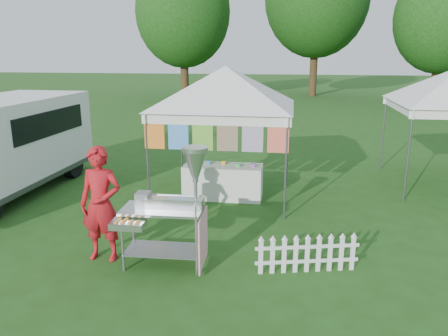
# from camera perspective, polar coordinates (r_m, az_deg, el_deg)

# --- Properties ---
(ground) EXTENTS (120.00, 120.00, 0.00)m
(ground) POSITION_cam_1_polar(r_m,az_deg,el_deg) (7.29, -4.01, -12.00)
(ground) COLOR #224B15
(ground) RESTS_ON ground
(canopy_main) EXTENTS (4.24, 4.24, 3.45)m
(canopy_main) POSITION_cam_1_polar(r_m,az_deg,el_deg) (9.94, 0.21, 13.16)
(canopy_main) COLOR #59595E
(canopy_main) RESTS_ON ground
(tree_left) EXTENTS (6.40, 6.40, 9.53)m
(tree_left) POSITION_cam_1_polar(r_m,az_deg,el_deg) (31.34, -5.35, 19.57)
(tree_left) COLOR #342512
(tree_left) RESTS_ON ground
(tree_right) EXTENTS (5.60, 5.60, 8.42)m
(tree_right) POSITION_cam_1_polar(r_m,az_deg,el_deg) (29.64, 26.75, 17.11)
(tree_right) COLOR #342512
(tree_right) RESTS_ON ground
(donut_cart) EXTENTS (1.38, 0.99, 1.93)m
(donut_cart) POSITION_cam_1_polar(r_m,az_deg,el_deg) (6.73, -6.47, -3.93)
(donut_cart) COLOR gray
(donut_cart) RESTS_ON ground
(vendor) EXTENTS (0.69, 0.45, 1.88)m
(vendor) POSITION_cam_1_polar(r_m,az_deg,el_deg) (7.27, -15.78, -4.58)
(vendor) COLOR #B2151D
(vendor) RESTS_ON ground
(picket_fence) EXTENTS (1.58, 0.41, 0.56)m
(picket_fence) POSITION_cam_1_polar(r_m,az_deg,el_deg) (6.94, 10.80, -11.08)
(picket_fence) COLOR white
(picket_fence) RESTS_ON ground
(display_table) EXTENTS (1.80, 0.70, 0.78)m
(display_table) POSITION_cam_1_polar(r_m,az_deg,el_deg) (10.11, -0.15, -1.78)
(display_table) COLOR white
(display_table) RESTS_ON ground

